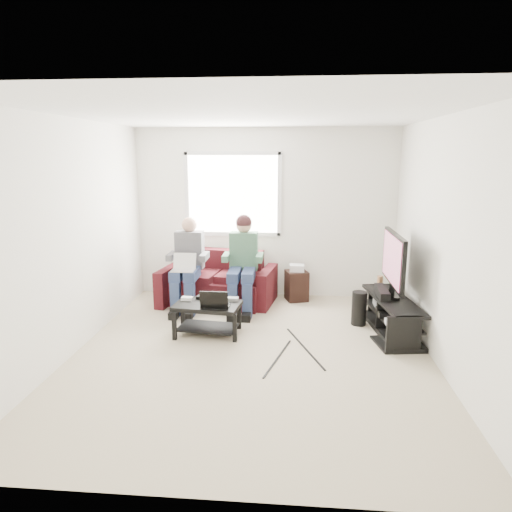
% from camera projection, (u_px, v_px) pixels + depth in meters
% --- Properties ---
extents(floor, '(4.50, 4.50, 0.00)m').
position_uv_depth(floor, '(252.00, 353.00, 5.16)').
color(floor, '#BEB694').
rests_on(floor, ground).
extents(ceiling, '(4.50, 4.50, 0.00)m').
position_uv_depth(ceiling, '(251.00, 114.00, 4.59)').
color(ceiling, white).
rests_on(ceiling, wall_back).
extents(wall_back, '(4.50, 0.00, 4.50)m').
position_uv_depth(wall_back, '(265.00, 214.00, 7.06)').
color(wall_back, white).
rests_on(wall_back, floor).
extents(wall_front, '(4.50, 0.00, 4.50)m').
position_uv_depth(wall_front, '(215.00, 311.00, 2.69)').
color(wall_front, white).
rests_on(wall_front, floor).
extents(wall_left, '(0.00, 4.50, 4.50)m').
position_uv_depth(wall_left, '(72.00, 238.00, 5.04)').
color(wall_left, white).
rests_on(wall_left, floor).
extents(wall_right, '(0.00, 4.50, 4.50)m').
position_uv_depth(wall_right, '(444.00, 244.00, 4.71)').
color(wall_right, white).
rests_on(wall_right, floor).
extents(window, '(1.48, 0.04, 1.28)m').
position_uv_depth(window, '(233.00, 194.00, 7.02)').
color(window, white).
rests_on(window, wall_back).
extents(sofa, '(1.76, 0.97, 0.77)m').
position_uv_depth(sofa, '(219.00, 284.00, 6.89)').
color(sofa, '#441111').
rests_on(sofa, floor).
extents(person_left, '(0.40, 0.71, 1.31)m').
position_uv_depth(person_left, '(188.00, 260.00, 6.57)').
color(person_left, '#32486F').
rests_on(person_left, sofa).
extents(person_right, '(0.40, 0.71, 1.36)m').
position_uv_depth(person_right, '(243.00, 257.00, 6.51)').
color(person_right, '#32486F').
rests_on(person_right, sofa).
extents(laptop_silver, '(0.33, 0.24, 0.24)m').
position_uv_depth(laptop_silver, '(183.00, 266.00, 6.33)').
color(laptop_silver, silver).
rests_on(laptop_silver, person_left).
extents(coffee_table, '(0.85, 0.58, 0.40)m').
position_uv_depth(coffee_table, '(207.00, 312.00, 5.66)').
color(coffee_table, black).
rests_on(coffee_table, floor).
extents(laptop_black, '(0.37, 0.29, 0.24)m').
position_uv_depth(laptop_black, '(216.00, 297.00, 5.52)').
color(laptop_black, black).
rests_on(laptop_black, coffee_table).
extents(controller_a, '(0.15, 0.10, 0.04)m').
position_uv_depth(controller_a, '(187.00, 299.00, 5.77)').
color(controller_a, silver).
rests_on(controller_a, coffee_table).
extents(controller_b, '(0.16, 0.12, 0.04)m').
position_uv_depth(controller_b, '(202.00, 297.00, 5.81)').
color(controller_b, black).
rests_on(controller_b, coffee_table).
extents(controller_c, '(0.14, 0.09, 0.04)m').
position_uv_depth(controller_c, '(233.00, 299.00, 5.75)').
color(controller_c, gray).
rests_on(controller_c, coffee_table).
extents(tv_stand, '(0.58, 1.39, 0.44)m').
position_uv_depth(tv_stand, '(392.00, 317.00, 5.74)').
color(tv_stand, black).
rests_on(tv_stand, floor).
extents(tv, '(0.12, 1.10, 0.81)m').
position_uv_depth(tv, '(394.00, 261.00, 5.68)').
color(tv, black).
rests_on(tv, tv_stand).
extents(soundbar, '(0.12, 0.50, 0.10)m').
position_uv_depth(soundbar, '(382.00, 292.00, 5.78)').
color(soundbar, black).
rests_on(soundbar, tv_stand).
extents(drink_cup, '(0.08, 0.08, 0.12)m').
position_uv_depth(drink_cup, '(380.00, 280.00, 6.29)').
color(drink_cup, '#A97249').
rests_on(drink_cup, tv_stand).
extents(console_white, '(0.30, 0.22, 0.06)m').
position_uv_depth(console_white, '(399.00, 323.00, 5.34)').
color(console_white, silver).
rests_on(console_white, tv_stand).
extents(console_grey, '(0.34, 0.26, 0.08)m').
position_uv_depth(console_grey, '(387.00, 304.00, 6.01)').
color(console_grey, gray).
rests_on(console_grey, tv_stand).
extents(console_black, '(0.38, 0.30, 0.07)m').
position_uv_depth(console_black, '(393.00, 313.00, 5.67)').
color(console_black, black).
rests_on(console_black, tv_stand).
extents(subwoofer, '(0.20, 0.20, 0.45)m').
position_uv_depth(subwoofer, '(359.00, 308.00, 5.99)').
color(subwoofer, black).
rests_on(subwoofer, floor).
extents(keyboard_floor, '(0.26, 0.52, 0.03)m').
position_uv_depth(keyboard_floor, '(384.00, 344.00, 5.37)').
color(keyboard_floor, black).
rests_on(keyboard_floor, floor).
extents(end_table, '(0.31, 0.31, 0.56)m').
position_uv_depth(end_table, '(297.00, 284.00, 7.00)').
color(end_table, black).
rests_on(end_table, floor).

